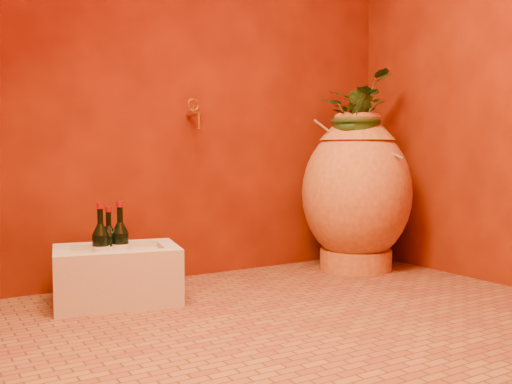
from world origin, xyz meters
TOP-DOWN VIEW (x-y plane):
  - floor at (0.00, 0.00)m, footprint 2.50×2.50m
  - wall_back at (0.00, 1.00)m, footprint 2.50×0.02m
  - wall_right at (1.25, 0.00)m, footprint 0.02×2.00m
  - amphora at (0.85, 0.65)m, footprint 0.71×0.71m
  - stone_basin at (-0.63, 0.64)m, footprint 0.63×0.50m
  - wine_bottle_a at (-0.66, 0.68)m, footprint 0.08×0.08m
  - wine_bottle_b at (-0.61, 0.64)m, footprint 0.08×0.08m
  - wine_bottle_c at (-0.71, 0.64)m, footprint 0.08×0.08m
  - wall_tap at (-0.10, 0.91)m, footprint 0.07×0.15m
  - plant_main at (0.82, 0.64)m, footprint 0.59×0.57m
  - plant_side at (0.77, 0.58)m, footprint 0.26×0.26m

SIDE VIEW (x-z plane):
  - floor at x=0.00m, z-range 0.00..0.00m
  - stone_basin at x=-0.63m, z-range -0.01..0.26m
  - wine_bottle_a at x=-0.66m, z-range 0.10..0.41m
  - wine_bottle_c at x=-0.71m, z-range 0.10..0.43m
  - wine_bottle_b at x=-0.61m, z-range 0.10..0.43m
  - amphora at x=0.85m, z-range 0.00..0.94m
  - plant_side at x=0.77m, z-range 0.71..1.08m
  - wall_tap at x=-0.10m, z-range 0.84..1.01m
  - plant_main at x=0.82m, z-range 0.69..1.19m
  - wall_back at x=0.00m, z-range 0.00..2.50m
  - wall_right at x=1.25m, z-range 0.00..2.50m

